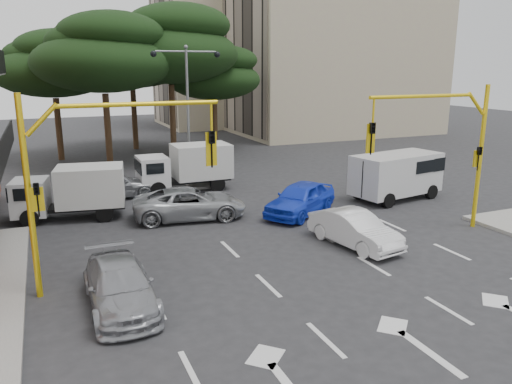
% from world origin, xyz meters
% --- Properties ---
extents(ground, '(120.00, 120.00, 0.00)m').
position_xyz_m(ground, '(0.00, 0.00, 0.00)').
color(ground, '#28282B').
rests_on(ground, ground).
extents(median_strip, '(1.40, 6.00, 0.15)m').
position_xyz_m(median_strip, '(0.00, 16.00, 0.07)').
color(median_strip, gray).
rests_on(median_strip, ground).
extents(apartment_beige_near, '(20.20, 12.15, 18.70)m').
position_xyz_m(apartment_beige_near, '(19.95, 32.00, 9.35)').
color(apartment_beige_near, '#B9B08B').
rests_on(apartment_beige_near, ground).
extents(apartment_beige_far, '(16.20, 12.15, 16.70)m').
position_xyz_m(apartment_beige_far, '(12.95, 44.00, 8.35)').
color(apartment_beige_far, '#B9B08B').
rests_on(apartment_beige_far, ground).
extents(pine_left_near, '(9.15, 9.15, 10.23)m').
position_xyz_m(pine_left_near, '(-3.94, 21.96, 7.60)').
color(pine_left_near, '#382616').
rests_on(pine_left_near, ground).
extents(pine_center, '(9.98, 9.98, 11.16)m').
position_xyz_m(pine_center, '(1.06, 23.96, 8.30)').
color(pine_center, '#382616').
rests_on(pine_center, ground).
extents(pine_left_far, '(8.32, 8.32, 9.30)m').
position_xyz_m(pine_left_far, '(-6.94, 25.96, 6.91)').
color(pine_left_far, '#382616').
rests_on(pine_left_far, ground).
extents(pine_right, '(7.49, 7.49, 8.37)m').
position_xyz_m(pine_right, '(5.06, 25.96, 6.22)').
color(pine_right, '#382616').
rests_on(pine_right, ground).
extents(pine_back, '(9.15, 9.15, 10.23)m').
position_xyz_m(pine_back, '(-0.94, 28.96, 7.60)').
color(pine_back, '#382616').
rests_on(pine_back, ground).
extents(signal_mast_right, '(5.79, 0.37, 6.00)m').
position_xyz_m(signal_mast_right, '(6.80, 1.99, 3.88)').
color(signal_mast_right, yellow).
rests_on(signal_mast_right, ground).
extents(signal_mast_left, '(5.79, 0.37, 6.00)m').
position_xyz_m(signal_mast_left, '(-6.80, 1.99, 3.88)').
color(signal_mast_left, yellow).
rests_on(signal_mast_left, ground).
extents(street_lamp_center, '(4.16, 0.36, 7.77)m').
position_xyz_m(street_lamp_center, '(0.00, 16.00, 5.43)').
color(street_lamp_center, slate).
rests_on(street_lamp_center, median_strip).
extents(car_white_hatch, '(2.07, 4.21, 1.33)m').
position_xyz_m(car_white_hatch, '(2.53, 2.01, 0.66)').
color(car_white_hatch, silver).
rests_on(car_white_hatch, ground).
extents(car_blue_compact, '(4.70, 3.97, 1.52)m').
position_xyz_m(car_blue_compact, '(2.62, 6.55, 0.76)').
color(car_blue_compact, blue).
rests_on(car_blue_compact, ground).
extents(car_silver_wagon, '(1.79, 4.40, 1.28)m').
position_xyz_m(car_silver_wagon, '(-6.46, 0.38, 0.64)').
color(car_silver_wagon, '#97989E').
rests_on(car_silver_wagon, ground).
extents(car_silver_cross_a, '(5.37, 3.10, 1.41)m').
position_xyz_m(car_silver_cross_a, '(-2.27, 7.93, 0.70)').
color(car_silver_cross_a, '#A1A4A9').
rests_on(car_silver_cross_a, ground).
extents(car_silver_cross_b, '(4.54, 1.97, 1.52)m').
position_xyz_m(car_silver_cross_b, '(-5.00, 13.00, 0.76)').
color(car_silver_cross_b, '#93969A').
rests_on(car_silver_cross_b, ground).
extents(van_white, '(5.11, 2.96, 2.40)m').
position_xyz_m(van_white, '(8.50, 7.12, 1.20)').
color(van_white, silver).
rests_on(van_white, ground).
extents(box_truck_a, '(5.10, 2.80, 2.37)m').
position_xyz_m(box_truck_a, '(-7.18, 10.00, 1.19)').
color(box_truck_a, silver).
rests_on(box_truck_a, ground).
extents(box_truck_b, '(5.16, 2.19, 2.53)m').
position_xyz_m(box_truck_b, '(-1.03, 13.22, 1.27)').
color(box_truck_b, white).
rests_on(box_truck_b, ground).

